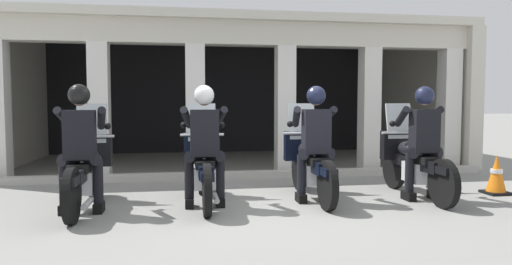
# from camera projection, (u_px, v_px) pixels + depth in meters

# --- Properties ---
(ground_plane) EXTENTS (80.00, 80.00, 0.00)m
(ground_plane) POSITION_uv_depth(u_px,v_px,m) (236.00, 172.00, 9.04)
(ground_plane) COLOR gray
(station_building) EXTENTS (9.65, 4.64, 3.03)m
(station_building) POSITION_uv_depth(u_px,v_px,m) (228.00, 79.00, 10.89)
(station_building) COLOR black
(station_building) RESTS_ON ground
(kerb_strip) EXTENTS (9.15, 0.24, 0.12)m
(kerb_strip) POSITION_uv_depth(u_px,v_px,m) (244.00, 175.00, 8.29)
(kerb_strip) COLOR #B7B5AD
(kerb_strip) RESTS_ON ground
(motorcycle_far_left) EXTENTS (0.62, 2.04, 1.35)m
(motorcycle_far_left) POSITION_uv_depth(u_px,v_px,m) (86.00, 169.00, 5.94)
(motorcycle_far_left) COLOR black
(motorcycle_far_left) RESTS_ON ground
(police_officer_far_left) EXTENTS (0.63, 0.61, 1.58)m
(police_officer_far_left) POSITION_uv_depth(u_px,v_px,m) (80.00, 137.00, 5.63)
(police_officer_far_left) COLOR black
(police_officer_far_left) RESTS_ON ground
(motorcycle_center_left) EXTENTS (0.62, 2.04, 1.35)m
(motorcycle_center_left) POSITION_uv_depth(u_px,v_px,m) (204.00, 166.00, 6.27)
(motorcycle_center_left) COLOR black
(motorcycle_center_left) RESTS_ON ground
(police_officer_center_left) EXTENTS (0.63, 0.61, 1.58)m
(police_officer_center_left) POSITION_uv_depth(u_px,v_px,m) (204.00, 135.00, 5.97)
(police_officer_center_left) COLOR black
(police_officer_center_left) RESTS_ON ground
(motorcycle_center_right) EXTENTS (0.62, 2.04, 1.35)m
(motorcycle_center_right) POSITION_uv_depth(u_px,v_px,m) (310.00, 163.00, 6.58)
(motorcycle_center_right) COLOR black
(motorcycle_center_right) RESTS_ON ground
(police_officer_center_right) EXTENTS (0.63, 0.61, 1.58)m
(police_officer_center_right) POSITION_uv_depth(u_px,v_px,m) (316.00, 134.00, 6.28)
(police_officer_center_right) COLOR black
(police_officer_center_right) RESTS_ON ground
(motorcycle_far_right) EXTENTS (0.62, 2.04, 1.35)m
(motorcycle_far_right) POSITION_uv_depth(u_px,v_px,m) (412.00, 162.00, 6.71)
(motorcycle_far_right) COLOR black
(motorcycle_far_right) RESTS_ON ground
(police_officer_far_right) EXTENTS (0.63, 0.61, 1.58)m
(police_officer_far_right) POSITION_uv_depth(u_px,v_px,m) (423.00, 133.00, 6.40)
(police_officer_far_right) COLOR black
(police_officer_far_right) RESTS_ON ground
(traffic_cone_flank) EXTENTS (0.34, 0.34, 0.59)m
(traffic_cone_flank) POSITION_uv_depth(u_px,v_px,m) (496.00, 175.00, 6.85)
(traffic_cone_flank) COLOR black
(traffic_cone_flank) RESTS_ON ground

